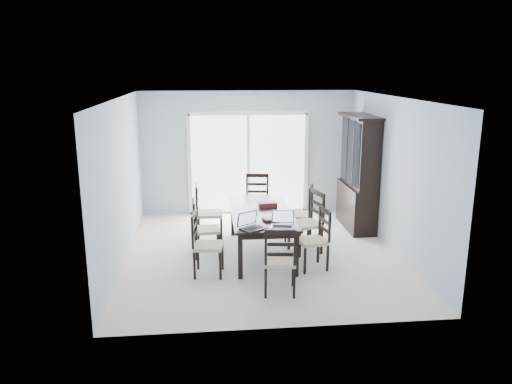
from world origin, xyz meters
TOP-DOWN VIEW (x-y plane):
  - floor at (0.00, 0.00)m, footprint 5.00×5.00m
  - ceiling at (0.00, 0.00)m, footprint 5.00×5.00m
  - back_wall at (0.00, 2.50)m, footprint 4.50×0.02m
  - wall_left at (-2.25, 0.00)m, footprint 0.02×5.00m
  - wall_right at (2.25, 0.00)m, footprint 0.02×5.00m
  - balcony at (0.00, 3.50)m, footprint 4.50×2.00m
  - railing at (0.00, 4.50)m, footprint 4.50×0.06m
  - dining_table at (0.00, 0.00)m, footprint 1.00×2.20m
  - china_hutch at (2.02, 1.25)m, footprint 0.50×1.38m
  - sliding_door at (0.00, 2.48)m, footprint 2.52×0.05m
  - chair_left_near at (-0.98, -0.78)m, footprint 0.48×0.47m
  - chair_left_mid at (-1.00, -0.01)m, footprint 0.45×0.44m
  - chair_left_far at (-0.95, 0.80)m, footprint 0.47×0.46m
  - chair_right_near at (0.81, -0.69)m, footprint 0.49×0.48m
  - chair_right_mid at (0.85, 0.04)m, footprint 0.58×0.57m
  - chair_right_far at (0.84, 0.56)m, footprint 0.57×0.56m
  - chair_end_near at (0.08, -1.61)m, footprint 0.48×0.49m
  - chair_end_far at (0.09, 1.51)m, footprint 0.51×0.52m
  - laptop_dark at (-0.22, -0.94)m, footprint 0.44×0.41m
  - laptop_silver at (0.22, -0.90)m, footprint 0.38×0.30m
  - book_stack at (0.09, -0.52)m, footprint 0.28×0.25m
  - cell_phone at (0.03, -1.00)m, footprint 0.12×0.06m
  - game_box at (0.14, 0.24)m, footprint 0.32×0.17m
  - hot_tub at (-0.58, 3.47)m, footprint 1.71×1.54m

SIDE VIEW (x-z plane):
  - balcony at x=0.00m, z-range -0.10..0.00m
  - floor at x=0.00m, z-range 0.00..0.00m
  - hot_tub at x=-0.58m, z-range 0.00..0.85m
  - railing at x=0.00m, z-range 0.00..1.10m
  - chair_right_near at x=0.81m, z-range 0.03..1.13m
  - chair_left_mid at x=-1.00m, z-range 0.03..1.14m
  - chair_left_near at x=-0.98m, z-range 0.03..1.16m
  - chair_end_near at x=0.08m, z-range 0.03..1.18m
  - chair_right_far at x=0.84m, z-range 0.03..1.22m
  - chair_end_far at x=0.09m, z-range 0.03..1.24m
  - chair_left_far at x=-0.95m, z-range 0.03..1.24m
  - chair_right_mid at x=0.85m, z-range 0.04..1.24m
  - dining_table at x=0.00m, z-range 0.30..1.05m
  - cell_phone at x=0.03m, z-range 0.75..0.76m
  - book_stack at x=0.09m, z-range 0.75..0.79m
  - game_box at x=0.14m, z-range 0.75..0.83m
  - laptop_silver at x=0.22m, z-range 0.69..0.92m
  - laptop_dark at x=-0.22m, z-range 0.69..0.93m
  - china_hutch at x=2.02m, z-range -0.03..2.17m
  - sliding_door at x=0.00m, z-range 0.00..2.18m
  - back_wall at x=0.00m, z-range 0.00..2.60m
  - wall_left at x=-2.25m, z-range 0.00..2.60m
  - wall_right at x=2.25m, z-range 0.00..2.60m
  - ceiling at x=0.00m, z-range 2.60..2.60m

